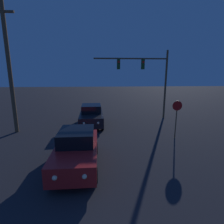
% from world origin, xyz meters
% --- Properties ---
extents(car_near, '(1.98, 4.38, 1.74)m').
position_xyz_m(car_near, '(-1.94, 7.72, 0.86)').
color(car_near, '#B21E1E').
rests_on(car_near, ground_plane).
extents(car_far, '(2.05, 4.41, 1.74)m').
position_xyz_m(car_far, '(-1.60, 14.47, 0.86)').
color(car_far, black).
rests_on(car_far, ground_plane).
extents(traffic_signal_mast, '(6.92, 0.30, 6.45)m').
position_xyz_m(traffic_signal_mast, '(3.61, 16.58, 4.37)').
color(traffic_signal_mast, brown).
rests_on(traffic_signal_mast, ground_plane).
extents(stop_sign, '(0.64, 0.07, 2.59)m').
position_xyz_m(stop_sign, '(4.20, 10.93, 1.77)').
color(stop_sign, brown).
rests_on(stop_sign, ground_plane).
extents(utility_pole, '(1.47, 0.28, 9.23)m').
position_xyz_m(utility_pole, '(-7.15, 13.04, 4.76)').
color(utility_pole, brown).
rests_on(utility_pole, ground_plane).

